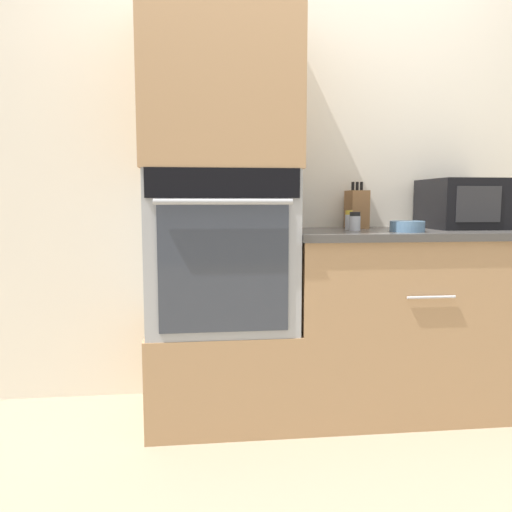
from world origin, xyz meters
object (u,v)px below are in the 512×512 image
object	(u,v)px
knife_block	(357,209)
bowl	(407,226)
wall_oven	(221,249)
microwave	(462,204)
condiment_jar_mid	(355,222)
condiment_jar_near	(349,220)

from	to	relation	value
knife_block	bowl	size ratio (longest dim) A/B	1.53
wall_oven	knife_block	size ratio (longest dim) A/B	3.00
microwave	condiment_jar_mid	size ratio (longest dim) A/B	4.24
microwave	knife_block	distance (m)	0.54
microwave	knife_block	bearing A→B (deg)	168.33
microwave	wall_oven	bearing A→B (deg)	-175.65
knife_block	condiment_jar_mid	bearing A→B (deg)	-109.62
wall_oven	condiment_jar_near	distance (m)	0.65
knife_block	condiment_jar_mid	size ratio (longest dim) A/B	2.69
wall_oven	bowl	xyz separation A→B (m)	(0.85, -0.15, 0.11)
knife_block	condiment_jar_near	size ratio (longest dim) A/B	2.52
condiment_jar_near	condiment_jar_mid	bearing A→B (deg)	-86.62
microwave	knife_block	xyz separation A→B (m)	(-0.53, 0.11, -0.03)
microwave	condiment_jar_mid	bearing A→B (deg)	-168.08
knife_block	bowl	xyz separation A→B (m)	(0.13, -0.35, -0.07)
wall_oven	knife_block	bearing A→B (deg)	15.71
condiment_jar_mid	microwave	bearing A→B (deg)	11.92
knife_block	microwave	bearing A→B (deg)	-11.67
wall_oven	bowl	world-z (taller)	wall_oven
microwave	condiment_jar_near	bearing A→B (deg)	-175.52
knife_block	wall_oven	bearing A→B (deg)	-164.29
knife_block	condiment_jar_mid	world-z (taller)	knife_block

